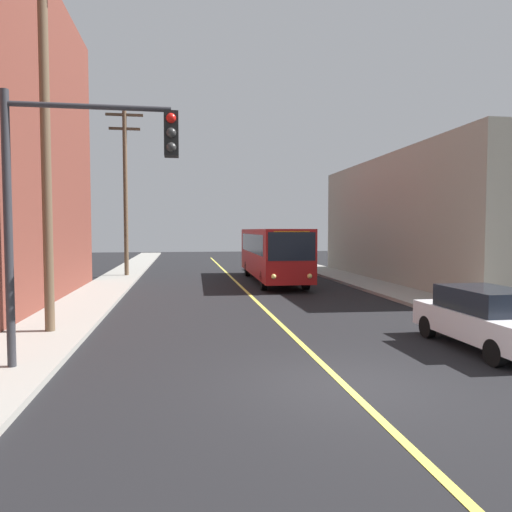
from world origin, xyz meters
TOP-DOWN VIEW (x-y plane):
  - ground_plane at (0.00, 0.00)m, footprint 120.00×120.00m
  - sidewalk_left at (-7.25, 10.00)m, footprint 2.50×90.00m
  - sidewalk_right at (7.25, 10.00)m, footprint 2.50×90.00m
  - lane_stripe_center at (0.00, 15.00)m, footprint 0.16×60.00m
  - building_right_warehouse at (14.49, 18.03)m, footprint 12.00×20.23m
  - city_bus at (2.20, 19.38)m, footprint 2.88×12.21m
  - parked_car_white at (4.67, 2.26)m, footprint 1.85×4.42m
  - utility_pole_near at (-7.13, 5.70)m, footprint 2.40×0.28m
  - utility_pole_mid at (-6.89, 23.39)m, footprint 2.40×0.28m
  - traffic_signal_left_corner at (-5.41, 1.92)m, footprint 3.75×0.48m

SIDE VIEW (x-z plane):
  - ground_plane at x=0.00m, z-range 0.00..0.00m
  - lane_stripe_center at x=0.00m, z-range 0.00..0.01m
  - sidewalk_left at x=-7.25m, z-range 0.00..0.15m
  - sidewalk_right at x=7.25m, z-range 0.00..0.15m
  - parked_car_white at x=4.67m, z-range 0.03..1.65m
  - city_bus at x=2.20m, z-range 0.22..3.42m
  - building_right_warehouse at x=14.49m, z-range 0.00..7.55m
  - traffic_signal_left_corner at x=-5.41m, z-range 1.30..7.30m
  - utility_pole_mid at x=-6.89m, z-range 0.67..11.80m
  - utility_pole_near at x=-7.13m, z-range 0.68..12.57m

